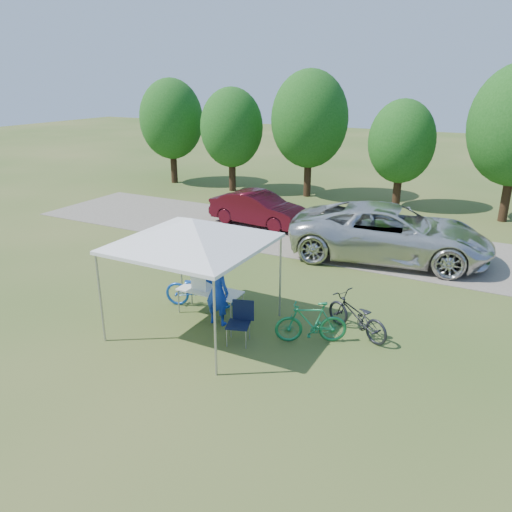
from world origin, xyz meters
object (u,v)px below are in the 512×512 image
(bike_blue, at_px, (200,289))
(sedan, at_px, (259,209))
(minivan, at_px, (390,232))
(folding_table, at_px, (210,292))
(bike_green, at_px, (311,322))
(cooler, at_px, (202,282))
(cyclist, at_px, (217,292))
(bike_dark, at_px, (357,316))
(folding_chair, at_px, (241,318))

(bike_blue, distance_m, sedan, 7.81)
(minivan, bearing_deg, bike_blue, 140.88)
(folding_table, bearing_deg, bike_green, -2.28)
(cooler, relative_size, cyclist, 0.28)
(cyclist, xyz_separation_m, sedan, (-3.08, 8.09, -0.15))
(folding_table, xyz_separation_m, bike_dark, (3.56, 0.71, -0.15))
(folding_table, relative_size, bike_green, 1.00)
(cooler, height_order, bike_blue, cooler)
(cooler, relative_size, bike_green, 0.29)
(cyclist, bearing_deg, sedan, -70.69)
(folding_table, bearing_deg, cooler, -180.00)
(cyclist, bearing_deg, bike_dark, -163.20)
(bike_dark, relative_size, sedan, 0.44)
(bike_blue, bearing_deg, folding_chair, -136.25)
(folding_table, relative_size, sedan, 0.40)
(bike_green, bearing_deg, minivan, 150.02)
(bike_green, xyz_separation_m, minivan, (0.21, 6.33, 0.42))
(minivan, height_order, sedan, minivan)
(bike_blue, height_order, sedan, sedan)
(cyclist, distance_m, bike_dark, 3.33)
(cooler, bearing_deg, bike_green, -2.10)
(folding_table, xyz_separation_m, sedan, (-2.66, 7.75, 0.06))
(sedan, bearing_deg, bike_dark, -132.46)
(sedan, bearing_deg, folding_table, -154.99)
(folding_chair, xyz_separation_m, cooler, (-1.58, 0.81, 0.27))
(bike_blue, bearing_deg, folding_table, -133.65)
(folding_table, bearing_deg, cyclist, -38.38)
(bike_green, height_order, minivan, minivan)
(cooler, bearing_deg, sedan, 107.35)
(folding_table, height_order, bike_dark, bike_dark)
(bike_green, xyz_separation_m, sedan, (-5.42, 7.86, 0.20))
(bike_green, bearing_deg, sedan, -173.51)
(folding_table, bearing_deg, sedan, 108.95)
(cooler, bearing_deg, folding_table, 0.00)
(cyclist, xyz_separation_m, bike_dark, (3.14, 1.04, -0.37))
(folding_chair, relative_size, minivan, 0.15)
(bike_blue, xyz_separation_m, minivan, (3.45, 5.96, 0.42))
(cyclist, distance_m, sedan, 8.66)
(folding_table, relative_size, minivan, 0.25)
(cooler, bearing_deg, folding_chair, -27.24)
(folding_chair, bearing_deg, minivan, 59.20)
(folding_chair, distance_m, cyclist, 1.07)
(folding_chair, height_order, bike_blue, bike_blue)
(bike_dark, bearing_deg, minivan, -147.68)
(minivan, distance_m, sedan, 5.84)
(bike_green, bearing_deg, bike_dark, 107.43)
(folding_chair, height_order, bike_green, bike_green)
(bike_dark, bearing_deg, bike_blue, -57.43)
(folding_table, distance_m, cooler, 0.32)
(bike_blue, xyz_separation_m, sedan, (-2.18, 7.50, 0.20))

